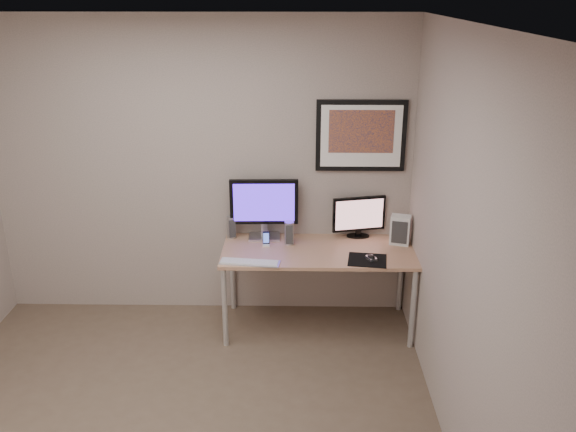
# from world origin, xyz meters

# --- Properties ---
(floor) EXTENTS (3.60, 3.60, 0.00)m
(floor) POSITION_xyz_m (0.00, 0.00, 0.00)
(floor) COLOR brown
(floor) RESTS_ON ground
(room) EXTENTS (3.60, 3.60, 3.60)m
(room) POSITION_xyz_m (0.00, 0.45, 1.64)
(room) COLOR white
(room) RESTS_ON ground
(desk) EXTENTS (1.60, 0.70, 0.73)m
(desk) POSITION_xyz_m (1.00, 1.35, 0.66)
(desk) COLOR #A87051
(desk) RESTS_ON floor
(framed_art) EXTENTS (0.75, 0.04, 0.60)m
(framed_art) POSITION_xyz_m (1.35, 1.68, 1.62)
(framed_art) COLOR black
(framed_art) RESTS_ON room
(monitor_large) EXTENTS (0.58, 0.20, 0.53)m
(monitor_large) POSITION_xyz_m (0.54, 1.59, 1.02)
(monitor_large) COLOR #BBBBC0
(monitor_large) RESTS_ON desk
(monitor_tv) EXTENTS (0.46, 0.15, 0.37)m
(monitor_tv) POSITION_xyz_m (1.36, 1.63, 0.93)
(monitor_tv) COLOR black
(monitor_tv) RESTS_ON desk
(speaker_left) EXTENTS (0.10, 0.10, 0.19)m
(speaker_left) POSITION_xyz_m (0.25, 1.60, 0.83)
(speaker_left) COLOR #BBBBC0
(speaker_left) RESTS_ON desk
(speaker_right) EXTENTS (0.08, 0.08, 0.20)m
(speaker_right) POSITION_xyz_m (0.76, 1.47, 0.83)
(speaker_right) COLOR #BBBBC0
(speaker_right) RESTS_ON desk
(phone_dock) EXTENTS (0.06, 0.06, 0.13)m
(phone_dock) POSITION_xyz_m (0.56, 1.43, 0.79)
(phone_dock) COLOR black
(phone_dock) RESTS_ON desk
(keyboard) EXTENTS (0.49, 0.18, 0.02)m
(keyboard) POSITION_xyz_m (0.45, 1.07, 0.74)
(keyboard) COLOR silver
(keyboard) RESTS_ON desk
(mousepad) EXTENTS (0.34, 0.31, 0.00)m
(mousepad) POSITION_xyz_m (1.39, 1.15, 0.73)
(mousepad) COLOR black
(mousepad) RESTS_ON desk
(mouse) EXTENTS (0.09, 0.11, 0.03)m
(mouse) POSITION_xyz_m (1.42, 1.16, 0.75)
(mouse) COLOR black
(mouse) RESTS_ON mousepad
(fan_unit) EXTENTS (0.19, 0.16, 0.25)m
(fan_unit) POSITION_xyz_m (1.70, 1.49, 0.85)
(fan_unit) COLOR white
(fan_unit) RESTS_ON desk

